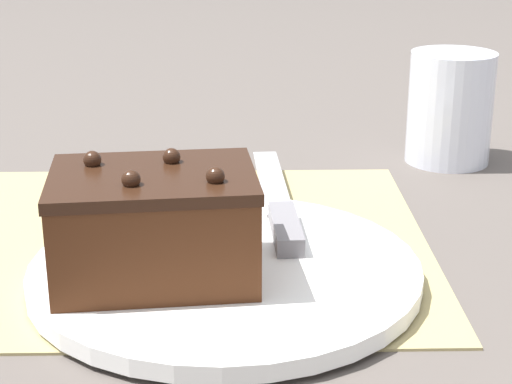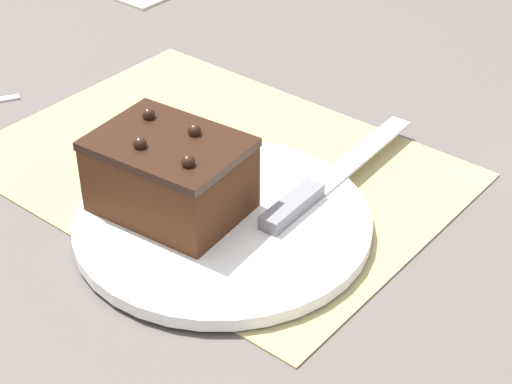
{
  "view_description": "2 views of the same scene",
  "coord_description": "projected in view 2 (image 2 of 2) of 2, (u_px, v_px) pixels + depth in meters",
  "views": [
    {
      "loc": [
        -0.08,
        0.62,
        0.26
      ],
      "look_at": [
        -0.1,
        0.04,
        0.05
      ],
      "focal_mm": 60.0,
      "sensor_mm": 36.0,
      "label": 1
    },
    {
      "loc": [
        -0.49,
        0.54,
        0.48
      ],
      "look_at": [
        -0.09,
        0.05,
        0.03
      ],
      "focal_mm": 60.0,
      "sensor_mm": 36.0,
      "label": 2
    }
  ],
  "objects": [
    {
      "name": "cake_plate",
      "position": [
        223.0,
        222.0,
        0.78
      ],
      "size": [
        0.27,
        0.27,
        0.01
      ],
      "color": "white",
      "rests_on": "placemat_woven"
    },
    {
      "name": "ground_plane",
      "position": [
        217.0,
        168.0,
        0.87
      ],
      "size": [
        3.0,
        3.0,
        0.0
      ],
      "primitive_type": "plane",
      "color": "#544C47"
    },
    {
      "name": "chocolate_cake",
      "position": [
        170.0,
        174.0,
        0.77
      ],
      "size": [
        0.14,
        0.11,
        0.08
      ],
      "rotation": [
        0.0,
        0.0,
        0.1
      ],
      "color": "#472614",
      "rests_on": "cake_plate"
    },
    {
      "name": "serving_knife",
      "position": [
        317.0,
        187.0,
        0.81
      ],
      "size": [
        0.03,
        0.25,
        0.01
      ],
      "rotation": [
        0.0,
        0.0,
        3.19
      ],
      "color": "slate",
      "rests_on": "cake_plate"
    },
    {
      "name": "placemat_woven",
      "position": [
        217.0,
        167.0,
        0.87
      ],
      "size": [
        0.46,
        0.34,
        0.0
      ],
      "primitive_type": "cube",
      "color": "tan",
      "rests_on": "ground_plane"
    }
  ]
}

